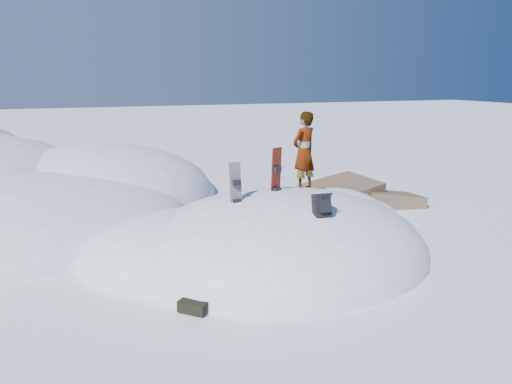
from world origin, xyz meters
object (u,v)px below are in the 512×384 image
object	(u,v)px
backpack	(322,205)
person	(304,152)
snowboard_red	(276,182)
snowboard_dark	(236,194)

from	to	relation	value
backpack	person	size ratio (longest dim) A/B	0.29
person	backpack	bearing A→B (deg)	50.74
backpack	person	xyz separation A→B (m)	(0.61, 2.06, 0.76)
backpack	snowboard_red	bearing A→B (deg)	104.16
backpack	snowboard_dark	bearing A→B (deg)	142.01
snowboard_dark	person	size ratio (longest dim) A/B	0.73
person	snowboard_red	bearing A→B (deg)	-0.60
snowboard_red	backpack	size ratio (longest dim) A/B	2.99
snowboard_red	person	xyz separation A→B (m)	(0.88, 0.36, 0.61)
snowboard_dark	backpack	xyz separation A→B (m)	(1.37, -1.29, -0.06)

